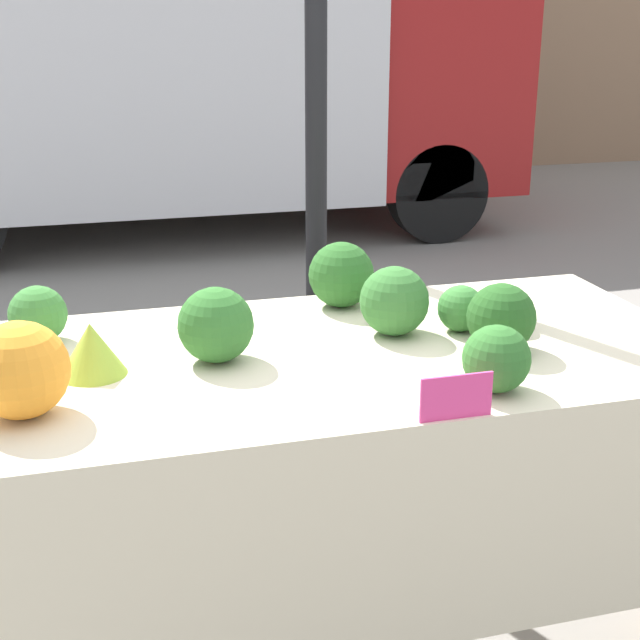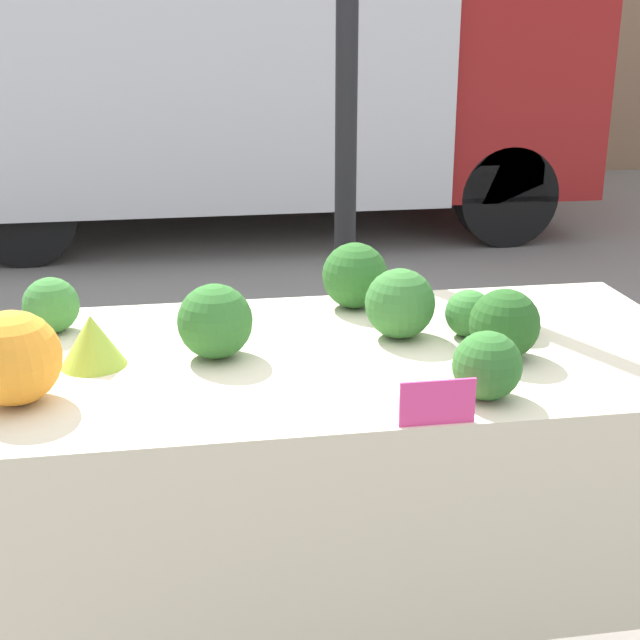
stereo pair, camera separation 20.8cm
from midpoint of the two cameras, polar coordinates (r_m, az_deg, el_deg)
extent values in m
cylinder|color=black|center=(2.91, -2.32, 8.92)|extent=(0.07, 0.07, 2.33)
cube|color=silver|center=(7.24, -14.95, 15.73)|extent=(3.89, 2.26, 1.99)
cube|color=maroon|center=(7.73, 5.08, 14.37)|extent=(1.21, 2.08, 1.43)
cylinder|color=black|center=(6.92, 6.66, 8.10)|extent=(0.75, 0.22, 0.75)
cylinder|color=black|center=(8.65, 2.02, 10.39)|extent=(0.75, 0.22, 0.75)
cube|color=beige|center=(2.11, -2.82, -2.49)|extent=(1.85, 0.87, 0.03)
cube|color=beige|center=(1.86, 0.34, -14.90)|extent=(1.85, 0.01, 0.50)
cylinder|color=black|center=(2.90, 12.64, -6.54)|extent=(0.05, 0.05, 0.88)
sphere|color=orange|center=(1.87, -21.73, -3.05)|extent=(0.20, 0.20, 0.20)
cone|color=#93B238|center=(2.04, -17.27, -1.85)|extent=(0.15, 0.15, 0.12)
sphere|color=#336B2D|center=(2.28, 8.91, 0.85)|extent=(0.11, 0.11, 0.11)
sphere|color=#285B23|center=(2.41, -1.10, 2.88)|extent=(0.18, 0.18, 0.18)
sphere|color=#387533|center=(2.28, -20.13, 0.30)|extent=(0.14, 0.14, 0.14)
sphere|color=#336B2D|center=(2.19, 2.09, 1.18)|extent=(0.17, 0.17, 0.17)
sphere|color=#2D6628|center=(2.05, -9.59, -0.37)|extent=(0.17, 0.17, 0.17)
sphere|color=#23511E|center=(2.11, 8.79, 0.10)|extent=(0.16, 0.16, 0.16)
sphere|color=#2D6628|center=(1.88, 8.15, -2.54)|extent=(0.14, 0.14, 0.14)
sphere|color=#387533|center=(2.24, 6.41, 0.70)|extent=(0.12, 0.12, 0.12)
cube|color=#E53D84|center=(1.75, 5.37, -5.00)|extent=(0.15, 0.01, 0.09)
camera|label=1|loc=(0.10, -92.86, -0.99)|focal=50.00mm
camera|label=2|loc=(0.10, 87.14, 0.99)|focal=50.00mm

